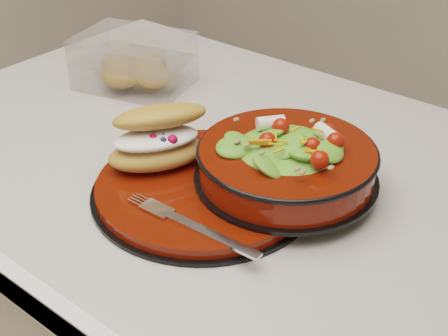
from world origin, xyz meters
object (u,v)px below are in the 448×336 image
Objects in this scene: croissant at (159,138)px; pastry_box at (134,63)px; salad_bowl at (287,156)px; dinner_plate at (204,188)px; fork at (194,226)px.

croissant is 0.32m from pastry_box.
dinner_plate is at bearing -137.92° from salad_bowl.
salad_bowl is at bearing -31.37° from pastry_box.
pastry_box is at bearing 84.55° from croissant.
fork is 0.80× the size of pastry_box.
croissant reaches higher than dinner_plate.
fork is at bearing -55.73° from dinner_plate.
fork is 0.48m from pastry_box.
dinner_plate is 1.23× the size of salad_bowl.
dinner_plate is at bearing -56.83° from croissant.
fork is (0.06, -0.09, 0.01)m from dinner_plate.
croissant reaches higher than fork.
dinner_plate is 1.72× the size of fork.
dinner_plate is 1.38× the size of pastry_box.
croissant reaches higher than pastry_box.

